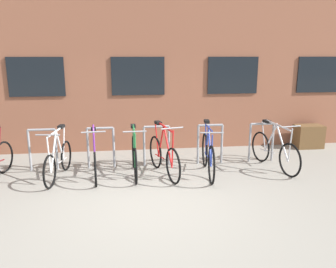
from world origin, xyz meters
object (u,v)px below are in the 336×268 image
bicycle_white (58,160)px  bicycle_red (164,156)px  planter_box (308,136)px  bicycle_green (134,156)px  bicycle_silver (274,151)px  bicycle_purple (95,158)px  bicycle_blue (208,155)px

bicycle_white → bicycle_red: (2.09, -0.07, 0.02)m
bicycle_white → planter_box: bicycle_white is taller
bicycle_green → planter_box: size_ratio=2.39×
bicycle_red → planter_box: size_ratio=2.38×
bicycle_green → bicycle_white: 1.50m
planter_box → bicycle_silver: bearing=-138.1°
bicycle_purple → bicycle_white: bicycle_purple is taller
bicycle_white → planter_box: size_ratio=2.34×
bicycle_green → bicycle_silver: bicycle_silver is taller
bicycle_white → bicycle_red: bearing=-2.0°
bicycle_blue → bicycle_silver: bearing=6.6°
planter_box → bicycle_blue: bearing=-152.6°
bicycle_purple → bicycle_red: bicycle_red is taller
bicycle_blue → bicycle_white: 2.99m
bicycle_purple → bicycle_silver: (3.79, 0.03, 0.01)m
bicycle_green → bicycle_purple: (-0.79, -0.02, -0.01)m
bicycle_silver → bicycle_green: bearing=-179.8°
bicycle_green → bicycle_blue: size_ratio=0.94×
bicycle_blue → bicycle_white: bearing=177.2°
bicycle_blue → bicycle_red: 0.90m
bicycle_blue → bicycle_purple: 2.29m
bicycle_red → planter_box: bicycle_red is taller
bicycle_green → bicycle_silver: bearing=0.2°
bicycle_green → bicycle_white: bicycle_green is taller
bicycle_green → bicycle_red: bearing=-8.3°
bicycle_red → planter_box: 4.29m
bicycle_red → bicycle_green: bearing=171.7°
bicycle_green → bicycle_red: size_ratio=1.00×
bicycle_red → bicycle_blue: bearing=-4.8°
bicycle_purple → bicycle_silver: size_ratio=0.96×
bicycle_silver → bicycle_white: size_ratio=1.06×
bicycle_blue → bicycle_silver: bicycle_blue is taller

